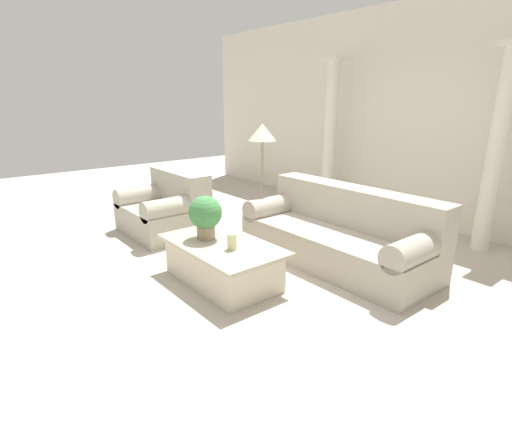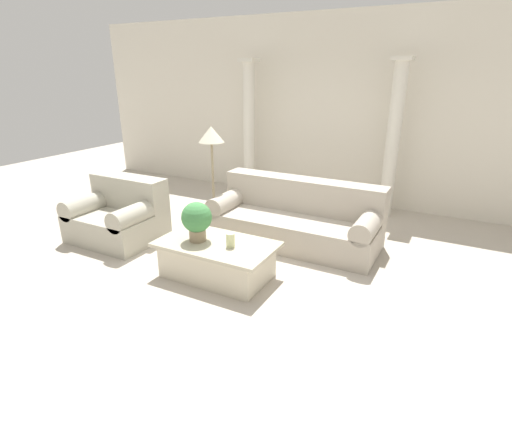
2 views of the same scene
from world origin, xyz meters
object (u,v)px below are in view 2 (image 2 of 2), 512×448
at_px(loveseat, 120,215).
at_px(floor_lamp, 212,143).
at_px(coffee_table, 217,259).
at_px(potted_plant, 197,219).
at_px(sofa_long, 296,219).

bearing_deg(loveseat, floor_lamp, 45.17).
xyz_separation_m(loveseat, floor_lamp, (0.96, 0.97, 0.95)).
relative_size(coffee_table, potted_plant, 2.95).
xyz_separation_m(sofa_long, floor_lamp, (-1.30, -0.09, 0.96)).
distance_m(loveseat, potted_plant, 1.71).
distance_m(loveseat, coffee_table, 1.89).
height_order(loveseat, potted_plant, potted_plant).
height_order(coffee_table, floor_lamp, floor_lamp).
xyz_separation_m(loveseat, potted_plant, (1.64, -0.36, 0.34)).
bearing_deg(floor_lamp, sofa_long, 4.13).
distance_m(coffee_table, floor_lamp, 1.91).
relative_size(loveseat, floor_lamp, 0.78).
bearing_deg(sofa_long, coffee_table, -106.36).
bearing_deg(loveseat, sofa_long, 25.15).
bearing_deg(coffee_table, potted_plant, -168.52).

